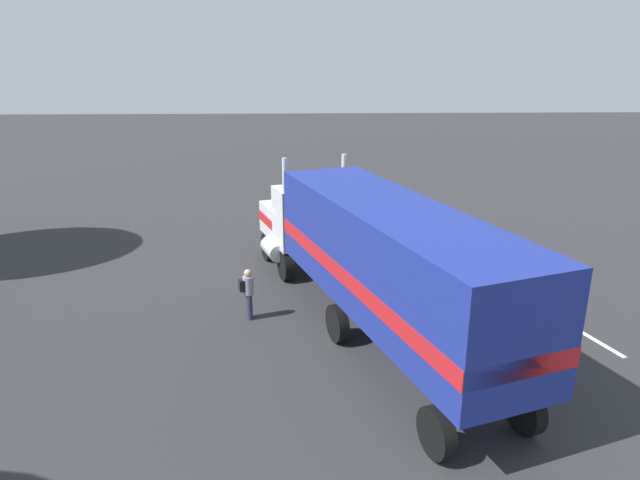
# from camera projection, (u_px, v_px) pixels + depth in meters

# --- Properties ---
(ground_plane) EXTENTS (120.00, 120.00, 0.00)m
(ground_plane) POSITION_uv_depth(u_px,v_px,m) (304.00, 263.00, 22.35)
(ground_plane) COLOR #2D2D30
(lane_stripe_near) EXTENTS (4.27, 1.39, 0.01)m
(lane_stripe_near) POSITION_uv_depth(u_px,v_px,m) (413.00, 308.00, 18.32)
(lane_stripe_near) COLOR silver
(lane_stripe_near) RESTS_ON ground_plane
(lane_stripe_mid) EXTENTS (4.17, 1.72, 0.01)m
(lane_stripe_mid) POSITION_uv_depth(u_px,v_px,m) (463.00, 262.00, 22.43)
(lane_stripe_mid) COLOR silver
(lane_stripe_mid) RESTS_ON ground_plane
(lane_stripe_far) EXTENTS (4.24, 1.48, 0.01)m
(lane_stripe_far) POSITION_uv_depth(u_px,v_px,m) (566.00, 323.00, 17.31)
(lane_stripe_far) COLOR silver
(lane_stripe_far) RESTS_ON ground_plane
(semi_truck) EXTENTS (14.19, 6.96, 4.50)m
(semi_truck) POSITION_uv_depth(u_px,v_px,m) (372.00, 252.00, 15.96)
(semi_truck) COLOR silver
(semi_truck) RESTS_ON ground_plane
(person_bystander) EXTENTS (0.38, 0.48, 1.63)m
(person_bystander) POSITION_uv_depth(u_px,v_px,m) (248.00, 292.00, 17.36)
(person_bystander) COLOR #2D3347
(person_bystander) RESTS_ON ground_plane
(motorcycle) EXTENTS (2.11, 0.31, 1.12)m
(motorcycle) POSITION_uv_depth(u_px,v_px,m) (544.00, 324.00, 16.20)
(motorcycle) COLOR black
(motorcycle) RESTS_ON ground_plane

